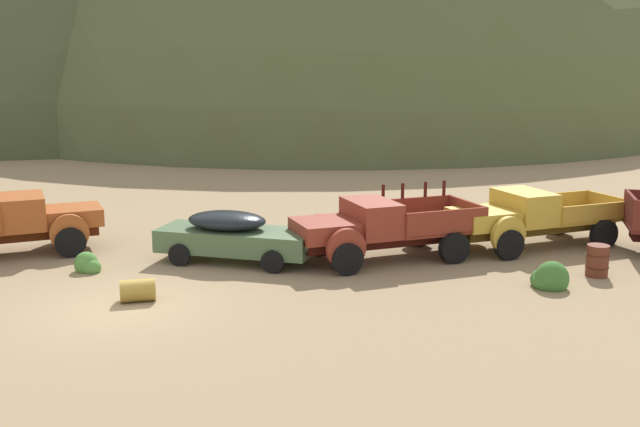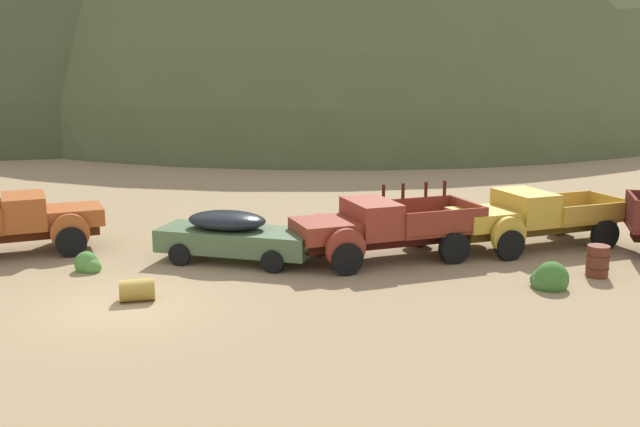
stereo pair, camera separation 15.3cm
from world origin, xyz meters
TOP-DOWN VIEW (x-y plane):
  - ground_plane at (0.00, 0.00)m, footprint 300.00×300.00m
  - hill_far_left at (-22.94, 64.57)m, footprint 92.63×75.52m
  - hill_center at (9.27, 63.70)m, footprint 72.73×82.27m
  - hill_far_right at (51.60, 84.84)m, footprint 79.74×64.78m
  - truck_oxide_orange at (-4.22, 5.56)m, footprint 6.13×3.88m
  - car_weathered_green at (2.79, 4.11)m, footprint 5.28×3.18m
  - truck_rust_red at (6.89, 4.02)m, footprint 6.16×3.85m
  - truck_faded_yellow at (12.12, 5.32)m, footprint 6.41×3.94m
  - oil_drum_by_truck at (13.06, 1.96)m, footprint 0.67×0.67m
  - oil_drum_spare at (0.31, 0.51)m, footprint 0.98×0.74m
  - bush_front_left at (11.30, 0.97)m, footprint 0.97×1.03m
  - bush_between_trucks at (1.76, 8.17)m, footprint 0.59×0.71m
  - bush_front_right at (7.20, 8.94)m, footprint 0.91×0.80m
  - bush_lone_scrub at (-1.62, 3.36)m, footprint 0.80×0.71m

SIDE VIEW (x-z plane):
  - ground_plane at x=0.00m, z-range 0.00..0.00m
  - hill_far_left at x=-22.94m, z-range -25.77..25.77m
  - hill_center at x=9.27m, z-range -24.19..24.19m
  - hill_far_right at x=51.60m, z-range -12.16..12.16m
  - bush_between_trucks at x=1.76m, z-range -0.14..0.39m
  - bush_lone_scrub at x=-1.62m, z-range -0.20..0.55m
  - bush_front_right at x=7.20m, z-range -0.20..0.60m
  - bush_front_left at x=11.30m, z-range -0.27..0.71m
  - oil_drum_spare at x=0.31m, z-range 0.00..0.58m
  - oil_drum_by_truck at x=13.06m, z-range 0.00..0.91m
  - car_weathered_green at x=2.79m, z-range 0.03..1.60m
  - truck_oxide_orange at x=-4.22m, z-range -0.08..2.08m
  - truck_rust_red at x=6.89m, z-range -0.08..2.08m
  - truck_faded_yellow at x=12.12m, z-range 0.06..1.95m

